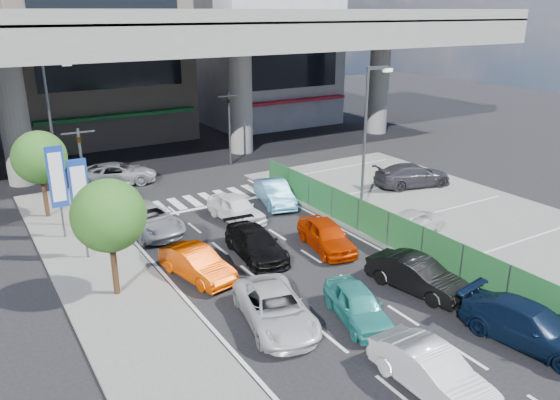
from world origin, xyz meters
TOP-DOWN VIEW (x-y plane):
  - ground at (0.00, 0.00)m, footprint 120.00×120.00m
  - parking_lot at (11.00, 2.00)m, footprint 12.00×28.00m
  - sidewalk_left at (-7.00, 4.00)m, footprint 4.00×30.00m
  - fence_run at (5.30, 1.00)m, footprint 0.16×22.00m
  - expressway at (0.00, 22.00)m, footprint 64.00×14.00m
  - building_center at (0.00, 32.97)m, footprint 14.00×10.90m
  - building_east at (16.00, 31.97)m, footprint 12.00×10.90m
  - traffic_light_left at (-6.20, 12.00)m, footprint 1.60×1.24m
  - traffic_light_right at (5.50, 19.00)m, footprint 1.60×1.24m
  - street_lamp_right at (7.17, 6.00)m, footprint 1.65×0.22m
  - street_lamp_left at (-6.33, 18.00)m, footprint 1.65×0.22m
  - signboard_near at (-7.20, 7.99)m, footprint 0.80×0.14m
  - signboard_far at (-7.60, 10.99)m, footprint 0.80×0.14m
  - tree_near at (-7.00, 4.00)m, footprint 2.80×2.80m
  - tree_far at (-7.80, 14.50)m, footprint 2.80×2.80m
  - hatch_white_back_mid at (-0.69, -6.54)m, footprint 1.54×4.16m
  - minivan_navy_back at (3.94, -6.54)m, footprint 2.69×5.01m
  - sedan_white_mid_left at (-2.74, -1.05)m, footprint 3.07×4.99m
  - taxi_teal_mid at (-0.06, -2.37)m, footprint 2.40×4.00m
  - hatch_black_mid_right at (3.37, -1.85)m, footprint 2.23×4.39m
  - taxi_orange_left at (-3.68, 3.78)m, footprint 2.19×4.14m
  - sedan_black_mid at (-0.55, 4.34)m, footprint 2.19×4.56m
  - taxi_orange_right at (2.69, 3.33)m, footprint 2.37×4.29m
  - wagon_silver_front_left at (-3.77, 9.76)m, footprint 2.86×5.11m
  - sedan_white_front_mid at (0.76, 8.84)m, footprint 2.01×4.19m
  - kei_truck_front_right at (3.82, 9.97)m, footprint 2.44×4.42m
  - crossing_wagon_silver at (-2.84, 18.67)m, footprint 5.39×3.39m
  - parked_sedan_white at (7.51, 2.50)m, footprint 3.88×1.94m
  - parked_sedan_dgrey at (13.01, 8.23)m, footprint 5.30×3.11m
  - traffic_cone at (5.82, 3.38)m, footprint 0.37×0.37m

SIDE VIEW (x-z plane):
  - ground at x=0.00m, z-range 0.00..0.00m
  - parking_lot at x=11.00m, z-range 0.00..0.06m
  - sidewalk_left at x=-7.00m, z-range 0.00..0.12m
  - traffic_cone at x=5.82m, z-range 0.06..0.69m
  - taxi_teal_mid at x=-0.06m, z-range 0.00..1.28m
  - sedan_black_mid at x=-0.55m, z-range 0.00..1.28m
  - sedan_white_mid_left at x=-2.74m, z-range 0.00..1.29m
  - taxi_orange_left at x=-3.68m, z-range 0.00..1.30m
  - wagon_silver_front_left at x=-3.77m, z-range 0.00..1.35m
  - hatch_white_back_mid at x=-0.69m, z-range 0.00..1.36m
  - minivan_navy_back at x=3.94m, z-range 0.00..1.38m
  - hatch_black_mid_right at x=3.37m, z-range 0.00..1.38m
  - taxi_orange_right at x=2.69m, z-range 0.00..1.38m
  - sedan_white_front_mid at x=0.76m, z-range 0.00..1.38m
  - kei_truck_front_right at x=3.82m, z-range 0.00..1.38m
  - parked_sedan_white at x=7.51m, z-range 0.06..1.33m
  - crossing_wagon_silver at x=-2.84m, z-range 0.00..1.39m
  - parked_sedan_dgrey at x=13.01m, z-range 0.06..1.50m
  - fence_run at x=5.30m, z-range 0.00..1.80m
  - signboard_near at x=-7.20m, z-range 0.71..5.41m
  - signboard_far at x=-7.60m, z-range 0.71..5.41m
  - tree_near at x=-7.00m, z-range 0.99..5.79m
  - tree_far at x=-7.80m, z-range 0.99..5.79m
  - traffic_light_left at x=-6.20m, z-range 1.34..6.54m
  - traffic_light_right at x=5.50m, z-range 1.34..6.54m
  - street_lamp_right at x=7.17m, z-range 0.77..8.77m
  - street_lamp_left at x=-6.33m, z-range 0.77..8.77m
  - building_east at x=16.00m, z-range -0.01..11.99m
  - building_center at x=0.00m, z-range -0.01..14.99m
  - expressway at x=0.00m, z-range 3.39..14.14m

